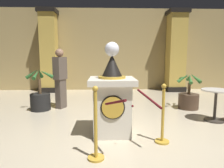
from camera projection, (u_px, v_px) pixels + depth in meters
The scene contains 12 objects.
ground_plane at pixel (124, 136), 3.58m from camera, with size 12.20×12.20×0.00m, color beige.
back_wall at pixel (113, 50), 8.47m from camera, with size 12.20×0.16×3.43m, color tan.
pedestal_clock at pixel (112, 99), 3.65m from camera, with size 0.83×0.83×1.70m.
stanchion_near at pixel (96, 134), 2.75m from camera, with size 0.24×0.24×1.05m.
stanchion_far at pixel (163, 122), 3.29m from camera, with size 0.24×0.24×1.00m.
velvet_rope at pixel (133, 100), 2.96m from camera, with size 0.84×0.82×0.22m.
column_left at pixel (49, 52), 7.94m from camera, with size 0.72×0.72×3.29m.
column_right at pixel (176, 52), 8.13m from camera, with size 0.80×0.80×3.29m.
potted_palm_left at pixel (40, 99), 5.30m from camera, with size 0.76×0.75×1.14m.
potted_palm_right at pixel (189, 98), 5.45m from camera, with size 0.70×0.68×1.02m.
bystander_guest at pixel (60, 77), 5.44m from camera, with size 0.35×0.42×1.65m.
cafe_table at pixel (216, 101), 4.39m from camera, with size 0.62×0.62×0.72m.
Camera 1 is at (-0.35, -3.40, 1.45)m, focal length 31.58 mm.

